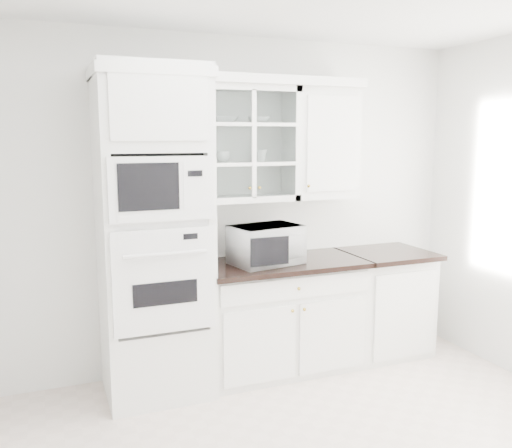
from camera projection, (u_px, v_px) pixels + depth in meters
name	position (u px, v px, depth m)	size (l,w,h in m)	color
room_shell	(310.00, 158.00, 3.20)	(4.00, 3.50, 2.70)	white
oven_column	(154.00, 235.00, 3.92)	(0.76, 0.68, 2.40)	white
base_cabinet_run	(281.00, 315.00, 4.44)	(1.32, 0.67, 0.92)	white
extra_base_cabinet	(384.00, 301.00, 4.81)	(0.72, 0.67, 0.92)	white
upper_cabinet_glass	(246.00, 144.00, 4.26)	(0.80, 0.33, 0.90)	white
upper_cabinet_solid	(322.00, 144.00, 4.50)	(0.55, 0.33, 0.90)	white
crown_molding	(234.00, 80.00, 4.12)	(2.14, 0.38, 0.07)	white
countertop_microwave	(265.00, 244.00, 4.25)	(0.52, 0.44, 0.30)	white
bowl_a	(224.00, 120.00, 4.16)	(0.21, 0.21, 0.05)	white
bowl_b	(259.00, 120.00, 4.28)	(0.17, 0.17, 0.05)	white
cup_a	(223.00, 157.00, 4.20)	(0.11, 0.11, 0.08)	white
cup_b	(260.00, 155.00, 4.30)	(0.11, 0.11, 0.10)	white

